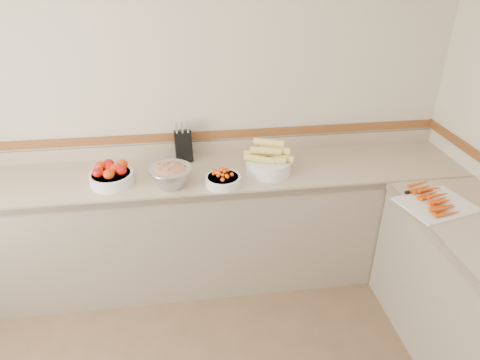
{
  "coord_description": "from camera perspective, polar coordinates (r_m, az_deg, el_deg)",
  "views": [
    {
      "loc": [
        0.03,
        -1.0,
        2.31
      ],
      "look_at": [
        0.35,
        1.35,
        1.0
      ],
      "focal_mm": 32.0,
      "sensor_mm": 36.0,
      "label": 1
    }
  ],
  "objects": [
    {
      "name": "rhubarb_bowl",
      "position": [
        2.84,
        -9.19,
        0.7
      ],
      "size": [
        0.29,
        0.29,
        0.16
      ],
      "color": "#B2B2BA",
      "rests_on": "counter_back"
    },
    {
      "name": "tomato_bowl",
      "position": [
        2.97,
        -16.78,
        0.63
      ],
      "size": [
        0.29,
        0.29,
        0.14
      ],
      "color": "white",
      "rests_on": "counter_back"
    },
    {
      "name": "cutting_board",
      "position": [
        2.9,
        24.59,
        -2.64
      ],
      "size": [
        0.49,
        0.43,
        0.06
      ],
      "color": "white",
      "rests_on": "counter_right"
    },
    {
      "name": "back_wall",
      "position": [
        3.16,
        -8.04,
        10.02
      ],
      "size": [
        4.0,
        0.0,
        4.0
      ],
      "primitive_type": "plane",
      "rotation": [
        1.57,
        0.0,
        0.0
      ],
      "color": "beige",
      "rests_on": "ground_plane"
    },
    {
      "name": "cherry_tomato_bowl",
      "position": [
        2.84,
        -2.29,
        0.14
      ],
      "size": [
        0.24,
        0.24,
        0.13
      ],
      "color": "white",
      "rests_on": "counter_back"
    },
    {
      "name": "corn_bowl",
      "position": [
        2.99,
        3.83,
        2.4
      ],
      "size": [
        0.35,
        0.32,
        0.24
      ],
      "color": "white",
      "rests_on": "counter_back"
    },
    {
      "name": "counter_back",
      "position": [
        3.26,
        -6.94,
        -6.09
      ],
      "size": [
        4.0,
        0.65,
        1.08
      ],
      "color": "tan",
      "rests_on": "ground_plane"
    },
    {
      "name": "knife_block",
      "position": [
        3.17,
        -7.56,
        4.66
      ],
      "size": [
        0.13,
        0.16,
        0.3
      ],
      "color": "black",
      "rests_on": "counter_back"
    }
  ]
}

